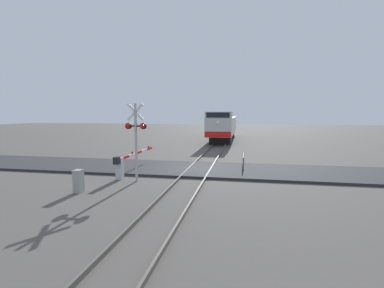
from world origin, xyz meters
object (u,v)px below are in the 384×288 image
Objects in this scene: locomotive at (223,126)px; utility_cabinet at (78,181)px; crossing_gate at (125,162)px; guard_railing at (243,160)px; crossing_signal at (136,133)px.

locomotive is 27.63m from utility_cabinet.
guard_railing is (6.79, 3.30, -0.23)m from crossing_gate.
utility_cabinet is (-4.76, -27.18, -1.45)m from locomotive.
utility_cabinet is at bearing -126.00° from crossing_signal.
guard_railing is at bearing 37.05° from crossing_signal.
guard_railing is at bearing 25.92° from crossing_gate.
locomotive is 20.58m from guard_railing.
guard_railing is at bearing 42.20° from utility_cabinet.
crossing_gate reaches higher than guard_railing.
utility_cabinet is (-0.75, -3.54, -0.30)m from crossing_gate.
utility_cabinet is (-1.84, -2.54, -2.11)m from crossing_signal.
locomotive is 8.46× the size of guard_railing.
locomotive is 3.03× the size of crossing_gate.
crossing_gate is (-4.01, -23.64, -1.15)m from locomotive.
guard_railing is (5.70, 4.30, -2.04)m from crossing_signal.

